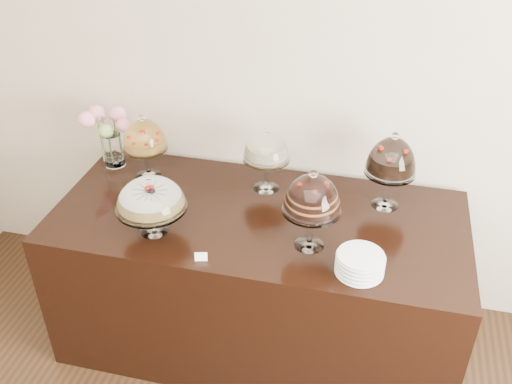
% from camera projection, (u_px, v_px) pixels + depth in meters
% --- Properties ---
extents(wall_back, '(5.00, 0.04, 3.00)m').
position_uv_depth(wall_back, '(343.00, 76.00, 3.09)').
color(wall_back, '#BEB099').
rests_on(wall_back, ground).
extents(display_counter, '(2.20, 1.00, 0.90)m').
position_uv_depth(display_counter, '(258.00, 278.00, 3.29)').
color(display_counter, black).
rests_on(display_counter, ground).
extents(cake_stand_sugar_sponge, '(0.36, 0.36, 0.34)m').
position_uv_depth(cake_stand_sugar_sponge, '(150.00, 197.00, 2.81)').
color(cake_stand_sugar_sponge, white).
rests_on(cake_stand_sugar_sponge, display_counter).
extents(cake_stand_choco_layer, '(0.28, 0.28, 0.43)m').
position_uv_depth(cake_stand_choco_layer, '(312.00, 197.00, 2.67)').
color(cake_stand_choco_layer, white).
rests_on(cake_stand_choco_layer, display_counter).
extents(cake_stand_cheesecake, '(0.27, 0.27, 0.38)m').
position_uv_depth(cake_stand_cheesecake, '(267.00, 149.00, 3.13)').
color(cake_stand_cheesecake, white).
rests_on(cake_stand_cheesecake, display_counter).
extents(cake_stand_dark_choco, '(0.27, 0.27, 0.44)m').
position_uv_depth(cake_stand_dark_choco, '(392.00, 159.00, 2.96)').
color(cake_stand_dark_choco, white).
rests_on(cake_stand_dark_choco, display_counter).
extents(cake_stand_fruit_tart, '(0.26, 0.26, 0.40)m').
position_uv_depth(cake_stand_fruit_tart, '(144.00, 138.00, 3.25)').
color(cake_stand_fruit_tart, white).
rests_on(cake_stand_fruit_tart, display_counter).
extents(flower_vase, '(0.29, 0.27, 0.38)m').
position_uv_depth(flower_vase, '(108.00, 130.00, 3.38)').
color(flower_vase, white).
rests_on(flower_vase, display_counter).
extents(plate_stack, '(0.22, 0.22, 0.10)m').
position_uv_depth(plate_stack, '(360.00, 264.00, 2.63)').
color(plate_stack, white).
rests_on(plate_stack, display_counter).
extents(price_card_left, '(0.06, 0.03, 0.04)m').
position_uv_depth(price_card_left, '(201.00, 257.00, 2.72)').
color(price_card_left, white).
rests_on(price_card_left, display_counter).
extents(price_card_right, '(0.06, 0.04, 0.04)m').
position_uv_depth(price_card_right, '(344.00, 276.00, 2.60)').
color(price_card_right, white).
rests_on(price_card_right, display_counter).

